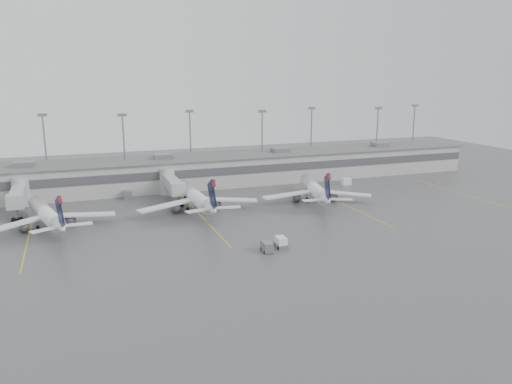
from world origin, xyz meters
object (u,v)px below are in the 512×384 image
object	(u,v)px
jet_mid_left	(196,197)
baggage_tug	(281,243)
jet_far_left	(47,214)
jet_mid_right	(315,189)

from	to	relation	value
jet_mid_left	baggage_tug	distance (m)	31.31
baggage_tug	jet_far_left	bearing A→B (deg)	147.95
jet_far_left	baggage_tug	bearing A→B (deg)	-47.75
jet_far_left	jet_mid_right	size ratio (longest dim) A/B	0.98
jet_mid_left	jet_mid_right	world-z (taller)	jet_mid_left
jet_mid_right	jet_far_left	bearing A→B (deg)	-164.08
jet_far_left	baggage_tug	size ratio (longest dim) A/B	9.40
jet_far_left	baggage_tug	world-z (taller)	jet_far_left
jet_far_left	baggage_tug	xyz separation A→B (m)	(40.05, -27.21, -2.23)
jet_far_left	jet_mid_left	size ratio (longest dim) A/B	0.93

